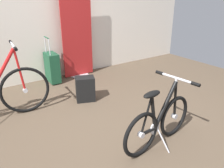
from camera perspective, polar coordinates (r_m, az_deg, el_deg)
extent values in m
plane|color=brown|center=(2.72, -0.22, -12.54)|extent=(6.75, 6.75, 0.00)
cube|color=silver|center=(4.28, -18.31, 19.19)|extent=(6.75, 0.10, 2.80)
cylinder|color=#B7B7BC|center=(4.55, -8.16, 2.25)|extent=(0.36, 0.36, 0.02)
cube|color=#A51E1E|center=(4.34, -8.77, 12.81)|extent=(0.60, 0.02, 1.67)
torus|color=black|center=(2.69, 15.35, -7.78)|extent=(0.48, 0.09, 0.48)
cylinder|color=#B7B7BC|center=(2.69, 15.35, -7.78)|extent=(0.07, 0.06, 0.06)
torus|color=black|center=(2.31, 7.31, -12.51)|extent=(0.48, 0.09, 0.48)
cylinder|color=#B7B7BC|center=(2.31, 7.31, -12.51)|extent=(0.07, 0.06, 0.06)
cylinder|color=black|center=(2.38, 9.05, -11.64)|extent=(0.21, 0.06, 0.05)
cylinder|color=black|center=(2.45, 13.25, -5.11)|extent=(0.34, 0.08, 0.47)
cylinder|color=black|center=(2.32, 10.32, -7.12)|extent=(0.13, 0.05, 0.40)
cylinder|color=black|center=(2.38, 9.05, -11.64)|extent=(0.21, 0.05, 0.04)
cylinder|color=black|center=(2.58, 15.55, -3.79)|extent=(0.08, 0.04, 0.44)
cylinder|color=black|center=(2.25, 8.61, -7.88)|extent=(0.14, 0.04, 0.39)
ellipsoid|color=black|center=(2.20, 9.97, -2.54)|extent=(0.23, 0.11, 0.05)
cylinder|color=#B7B7BC|center=(2.47, 15.82, 0.99)|extent=(0.03, 0.03, 0.04)
cylinder|color=#B7B7BC|center=(2.46, 15.87, 1.42)|extent=(0.08, 0.44, 0.03)
cylinder|color=black|center=(2.36, 20.25, -0.05)|extent=(0.05, 0.09, 0.04)
cylinder|color=black|center=(2.58, 11.86, 2.77)|extent=(0.05, 0.09, 0.04)
cylinder|color=#B7B7BC|center=(2.46, 10.67, -10.80)|extent=(0.14, 0.03, 0.14)
cylinder|color=#B7B7BC|center=(2.51, 12.68, -13.57)|extent=(0.04, 0.19, 0.23)
torus|color=black|center=(3.26, -20.92, -1.49)|extent=(0.64, 0.09, 0.64)
cylinder|color=#B7B7BC|center=(3.26, -20.92, -1.49)|extent=(0.06, 0.05, 0.06)
cylinder|color=red|center=(3.14, -26.23, 2.32)|extent=(0.44, 0.08, 0.62)
cylinder|color=red|center=(3.15, -22.15, 3.22)|extent=(0.09, 0.04, 0.58)
cylinder|color=#B7B7BC|center=(3.07, -23.53, 8.57)|extent=(0.03, 0.03, 0.04)
cylinder|color=#B7B7BC|center=(3.07, -23.59, 8.93)|extent=(0.06, 0.44, 0.03)
cylinder|color=black|center=(2.85, -23.02, 8.12)|extent=(0.04, 0.09, 0.04)
cylinder|color=black|center=(3.28, -24.09, 9.62)|extent=(0.04, 0.09, 0.04)
cube|color=#19472D|center=(4.23, -14.75, 4.03)|extent=(0.19, 0.37, 0.52)
cylinder|color=#B7B7BC|center=(4.00, -15.39, 8.92)|extent=(0.02, 0.02, 0.28)
cylinder|color=#B7B7BC|center=(4.22, -16.38, 9.47)|extent=(0.02, 0.02, 0.28)
cylinder|color=#19472D|center=(4.09, -16.10, 11.11)|extent=(0.03, 0.23, 0.02)
cylinder|color=black|center=(4.22, -13.17, 0.37)|extent=(0.04, 0.02, 0.04)
cylinder|color=black|center=(4.44, -14.29, 1.39)|extent=(0.04, 0.02, 0.04)
cube|color=black|center=(3.44, -6.73, -1.23)|extent=(0.33, 0.28, 0.37)
cube|color=black|center=(3.57, -6.90, -1.35)|extent=(0.19, 0.10, 0.16)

